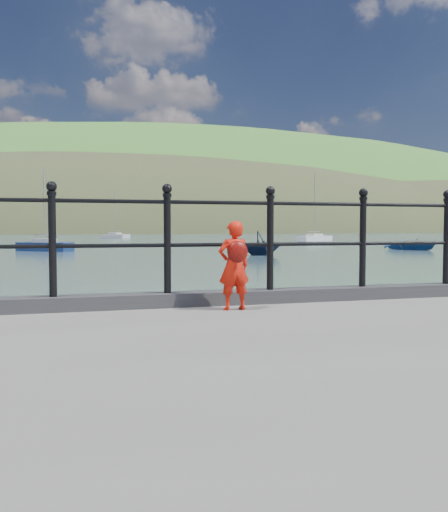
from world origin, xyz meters
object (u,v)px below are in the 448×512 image
object	(u,v)px
sailboat_far	(314,238)
railing	(220,231)
child	(234,265)
sailboat_port	(45,247)
launch_navy	(261,243)
sailboat_deep	(115,236)
launch_blue	(412,244)

from	to	relation	value
sailboat_far	railing	bearing A→B (deg)	-148.67
child	sailboat_far	xyz separation A→B (m)	(31.65, 64.96, -1.14)
child	sailboat_port	size ratio (longest dim) A/B	0.14
railing	sailboat_port	size ratio (longest dim) A/B	2.66
launch_navy	sailboat_port	size ratio (longest dim) A/B	0.46
sailboat_port	sailboat_far	bearing A→B (deg)	71.81
launch_navy	sailboat_deep	world-z (taller)	sailboat_deep
sailboat_deep	sailboat_port	bearing A→B (deg)	-46.21
child	launch_navy	distance (m)	30.93
railing	sailboat_far	bearing A→B (deg)	63.84
launch_blue	launch_navy	world-z (taller)	launch_navy
railing	launch_navy	xyz separation A→B (m)	(10.74, 28.57, -1.00)
sailboat_far	sailboat_deep	bearing A→B (deg)	99.20
launch_navy	sailboat_port	bearing A→B (deg)	51.57
child	launch_blue	size ratio (longest dim) A/B	0.20
launch_navy	sailboat_deep	distance (m)	64.80
railing	launch_blue	bearing A→B (deg)	52.18
child	railing	bearing A→B (deg)	-90.44
sailboat_deep	child	bearing A→B (deg)	-39.74
launch_navy	sailboat_far	size ratio (longest dim) A/B	0.32
child	sailboat_deep	size ratio (longest dim) A/B	0.10
sailboat_port	sailboat_deep	bearing A→B (deg)	115.98
launch_blue	sailboat_far	world-z (taller)	sailboat_far
launch_navy	sailboat_far	distance (m)	41.61
sailboat_deep	railing	bearing A→B (deg)	-39.77
child	sailboat_far	bearing A→B (deg)	-120.50
launch_blue	sailboat_far	bearing A→B (deg)	65.56
launch_blue	sailboat_port	bearing A→B (deg)	155.08
sailboat_far	sailboat_deep	size ratio (longest dim) A/B	1.08
railing	child	size ratio (longest dim) A/B	19.33
child	launch_navy	world-z (taller)	child
railing	sailboat_deep	bearing A→B (deg)	86.24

